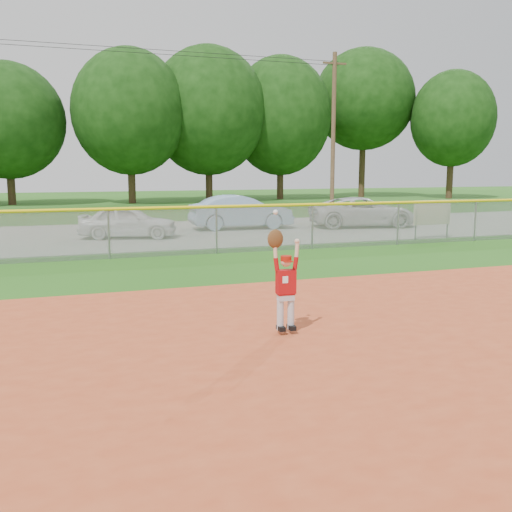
{
  "coord_description": "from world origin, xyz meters",
  "views": [
    {
      "loc": [
        -4.63,
        -7.48,
        2.73
      ],
      "look_at": [
        -1.25,
        2.42,
        1.1
      ],
      "focal_mm": 40.0,
      "sensor_mm": 36.0,
      "label": 1
    }
  ],
  "objects": [
    {
      "name": "ground",
      "position": [
        0.0,
        0.0,
        0.0
      ],
      "size": [
        120.0,
        120.0,
        0.0
      ],
      "primitive_type": "plane",
      "color": "#215513",
      "rests_on": "ground"
    },
    {
      "name": "parking_strip",
      "position": [
        0.0,
        16.0,
        0.01
      ],
      "size": [
        44.0,
        10.0,
        0.03
      ],
      "primitive_type": "cube",
      "color": "gray",
      "rests_on": "ground"
    },
    {
      "name": "car_white_a",
      "position": [
        -2.23,
        14.85,
        0.66
      ],
      "size": [
        3.96,
        2.41,
        1.26
      ],
      "primitive_type": "imported",
      "rotation": [
        0.0,
        0.0,
        1.3
      ],
      "color": "white",
      "rests_on": "parking_strip"
    },
    {
      "name": "car_blue",
      "position": [
        2.89,
        16.64,
        0.77
      ],
      "size": [
        4.55,
        1.69,
        1.49
      ],
      "primitive_type": "imported",
      "rotation": [
        0.0,
        0.0,
        1.54
      ],
      "color": "#7E9BBC",
      "rests_on": "parking_strip"
    },
    {
      "name": "car_white_b",
      "position": [
        8.45,
        15.66,
        0.71
      ],
      "size": [
        5.18,
        3.05,
        1.35
      ],
      "primitive_type": "imported",
      "rotation": [
        0.0,
        0.0,
        1.4
      ],
      "color": "silver",
      "rests_on": "parking_strip"
    },
    {
      "name": "sponsor_sign",
      "position": [
        8.74,
        10.9,
        0.99
      ],
      "size": [
        1.68,
        0.13,
        1.49
      ],
      "color": "gray",
      "rests_on": "ground"
    },
    {
      "name": "outfield_fence",
      "position": [
        0.0,
        10.0,
        0.88
      ],
      "size": [
        40.06,
        0.1,
        1.55
      ],
      "color": "gray",
      "rests_on": "ground"
    },
    {
      "name": "power_lines",
      "position": [
        1.0,
        22.0,
        4.68
      ],
      "size": [
        19.4,
        0.24,
        9.0
      ],
      "color": "#4C3823",
      "rests_on": "ground"
    },
    {
      "name": "tree_line",
      "position": [
        0.96,
        37.9,
        7.53
      ],
      "size": [
        62.37,
        13.0,
        14.43
      ],
      "color": "#422D1C",
      "rests_on": "ground"
    },
    {
      "name": "ballplayer",
      "position": [
        -1.28,
        0.92,
        0.92
      ],
      "size": [
        0.54,
        0.24,
        1.97
      ],
      "color": "silver",
      "rests_on": "ground"
    }
  ]
}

